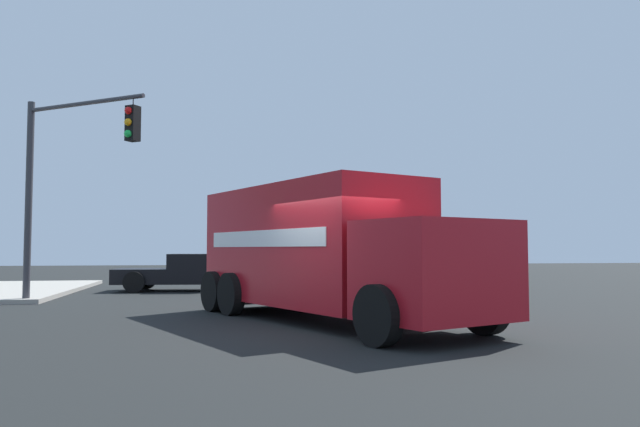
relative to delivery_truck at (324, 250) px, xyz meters
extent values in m
plane|color=black|center=(1.61, -0.20, -1.54)|extent=(100.00, 100.00, 0.00)
cube|color=#AD141E|center=(-0.63, -0.26, 0.12)|extent=(6.56, 4.55, 2.62)
cube|color=#AD141E|center=(3.21, 1.32, -0.34)|extent=(2.67, 2.94, 1.70)
cube|color=black|center=(4.00, 1.65, 0.00)|extent=(0.84, 1.89, 0.88)
cube|color=#B2B2B7|center=(-3.36, -1.38, -1.35)|extent=(1.06, 2.21, 0.21)
cube|color=white|center=(-1.09, 0.86, 0.25)|extent=(4.75, 1.97, 0.36)
cube|color=white|center=(-0.17, -1.38, 0.25)|extent=(4.75, 1.97, 0.36)
cylinder|color=black|center=(2.70, 2.45, -1.04)|extent=(1.03, 0.64, 1.00)
cylinder|color=black|center=(3.64, 0.16, -1.04)|extent=(1.03, 0.64, 1.00)
cylinder|color=black|center=(-2.45, 0.33, -1.04)|extent=(1.03, 0.64, 1.00)
cylinder|color=black|center=(-1.50, -1.96, -1.04)|extent=(1.03, 0.64, 1.00)
cylinder|color=black|center=(-3.42, -0.07, -1.04)|extent=(1.03, 0.64, 1.00)
cylinder|color=black|center=(-2.47, -2.36, -1.04)|extent=(1.03, 0.64, 1.00)
cylinder|color=#38383D|center=(-5.85, -7.65, 1.47)|extent=(0.20, 0.20, 5.74)
cylinder|color=#38383D|center=(-4.64, -5.94, 4.09)|extent=(2.52, 3.50, 0.12)
cylinder|color=#38383D|center=(-3.64, -4.51, 3.97)|extent=(0.03, 0.03, 0.25)
cube|color=black|center=(-3.64, -4.51, 3.37)|extent=(0.42, 0.42, 0.95)
sphere|color=red|center=(-3.49, -4.61, 3.68)|extent=(0.20, 0.20, 0.20)
sphere|color=#EFA314|center=(-3.49, -4.61, 3.37)|extent=(0.20, 0.20, 0.20)
sphere|color=#19CC4C|center=(-3.49, -4.61, 3.06)|extent=(0.20, 0.20, 0.20)
cube|color=black|center=(-10.12, -1.40, -1.01)|extent=(2.11, 1.72, 0.50)
cube|color=black|center=(-10.30, -2.99, -0.71)|extent=(2.14, 1.92, 1.10)
cube|color=black|center=(-10.30, -2.99, -0.42)|extent=(1.95, 1.63, 0.48)
cube|color=black|center=(-10.52, -4.83, -0.99)|extent=(2.17, 2.21, 0.55)
cylinder|color=black|center=(-11.13, -1.42, -1.16)|extent=(0.33, 0.78, 0.76)
cylinder|color=black|center=(-9.13, -1.65, -1.16)|extent=(0.33, 0.78, 0.76)
cylinder|color=black|center=(-11.53, -4.82, -1.16)|extent=(0.33, 0.78, 0.76)
cylinder|color=black|center=(-9.54, -5.06, -1.16)|extent=(0.33, 0.78, 0.76)
camera|label=1|loc=(13.10, -2.56, 0.02)|focal=34.19mm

